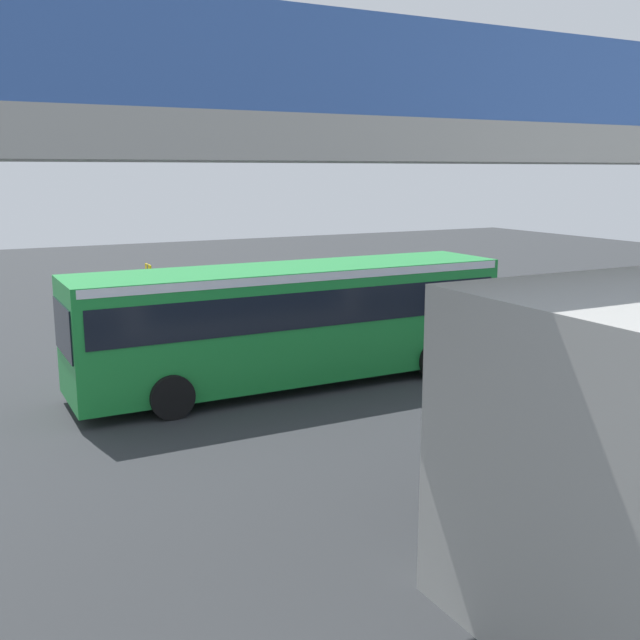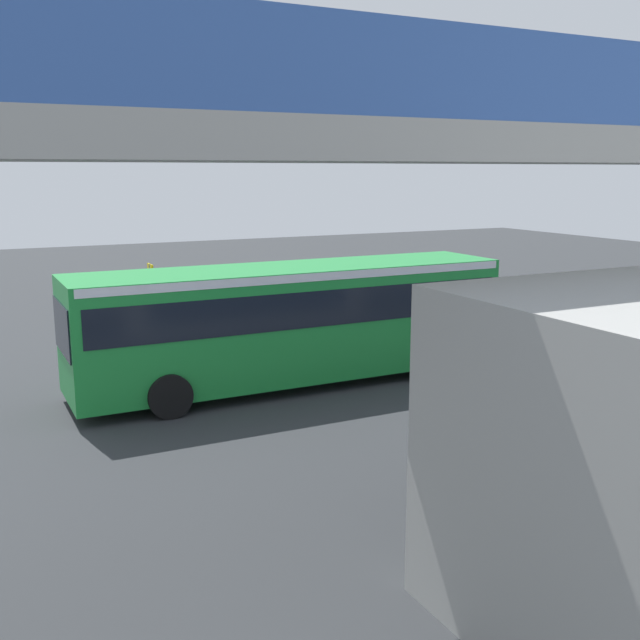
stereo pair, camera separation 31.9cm
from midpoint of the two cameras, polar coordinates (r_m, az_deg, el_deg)
ground at (r=20.84m, az=1.49°, el=-4.12°), size 80.00×80.00×0.00m
city_bus at (r=19.42m, az=-1.68°, el=0.43°), size 11.54×2.85×3.15m
pedestrian at (r=26.09m, az=13.59°, el=0.73°), size 0.38×0.38×1.79m
traffic_sign at (r=23.22m, az=-12.45°, el=2.00°), size 0.08×0.60×2.80m
lane_dash_leftmost at (r=25.39m, az=6.18°, el=-1.34°), size 2.00×0.20×0.01m
lane_dash_left at (r=23.51m, az=-2.05°, el=-2.31°), size 2.00×0.20×0.01m
lane_dash_centre at (r=22.20m, az=-11.49°, el=-3.37°), size 2.00×0.20×0.01m
pedestrian_overpass at (r=12.87m, az=21.21°, el=9.84°), size 25.07×2.60×7.30m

